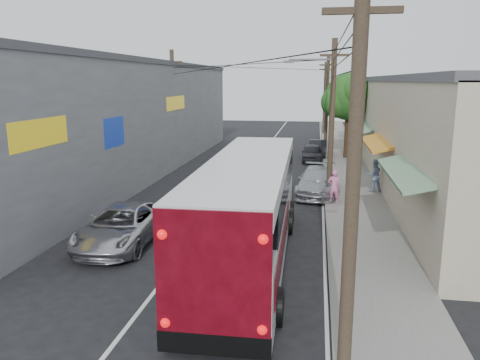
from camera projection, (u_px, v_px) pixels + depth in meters
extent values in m
plane|color=black|center=(140.00, 310.00, 12.45)|extent=(120.00, 120.00, 0.00)
cube|color=slate|center=(346.00, 173.00, 30.70)|extent=(3.00, 80.00, 0.12)
cube|color=beige|center=(415.00, 126.00, 31.30)|extent=(6.00, 40.00, 6.00)
cube|color=#4C4C51|center=(419.00, 79.00, 30.65)|extent=(6.20, 40.00, 0.30)
cube|color=#16652A|center=(408.00, 171.00, 16.41)|extent=(1.39, 6.00, 0.46)
cube|color=#D55319|center=(379.00, 142.00, 24.12)|extent=(1.39, 6.00, 0.46)
cube|color=#16652A|center=(365.00, 127.00, 31.84)|extent=(1.39, 6.00, 0.46)
cube|color=#D55319|center=(356.00, 118.00, 39.56)|extent=(1.39, 6.00, 0.46)
cube|color=#16652A|center=(350.00, 112.00, 47.28)|extent=(1.39, 6.00, 0.46)
cube|color=gray|center=(115.00, 120.00, 30.44)|extent=(7.00, 36.00, 7.00)
cube|color=#4C4C51|center=(112.00, 63.00, 29.69)|extent=(7.20, 36.00, 0.30)
cube|color=yellow|center=(39.00, 133.00, 16.23)|extent=(0.12, 3.50, 1.00)
cube|color=#1433A5|center=(113.00, 132.00, 22.15)|extent=(0.12, 2.20, 1.40)
cube|color=yellow|center=(175.00, 103.00, 31.61)|extent=(0.12, 4.00, 0.90)
cylinder|color=#473828|center=(353.00, 188.00, 8.85)|extent=(0.28, 0.28, 8.00)
cube|color=#473828|center=(362.00, 10.00, 8.19)|extent=(1.40, 0.12, 0.12)
cylinder|color=#473828|center=(332.00, 121.00, 23.33)|extent=(0.28, 0.28, 8.00)
cube|color=#473828|center=(334.00, 55.00, 22.66)|extent=(1.40, 0.12, 0.12)
cylinder|color=#473828|center=(327.00, 106.00, 37.80)|extent=(0.28, 0.28, 8.00)
cube|color=#473828|center=(328.00, 65.00, 37.13)|extent=(1.40, 0.12, 0.12)
cylinder|color=#473828|center=(325.00, 99.00, 52.28)|extent=(0.28, 0.28, 8.00)
cube|color=#473828|center=(326.00, 69.00, 51.61)|extent=(1.40, 0.12, 0.12)
cylinder|color=#473828|center=(173.00, 110.00, 31.74)|extent=(0.28, 0.28, 8.00)
cube|color=#473828|center=(172.00, 62.00, 31.07)|extent=(1.40, 0.12, 0.12)
cylinder|color=#59595E|center=(311.00, 60.00, 22.88)|extent=(2.20, 0.10, 0.10)
cube|color=#59595E|center=(289.00, 62.00, 23.07)|extent=(0.50, 0.18, 0.12)
cylinder|color=#3F2B19|center=(347.00, 133.00, 36.03)|extent=(0.44, 0.44, 4.00)
sphere|color=#124415|center=(349.00, 97.00, 35.45)|extent=(3.60, 3.60, 3.60)
sphere|color=#124415|center=(361.00, 104.00, 36.00)|extent=(2.60, 2.60, 2.60)
sphere|color=#124415|center=(337.00, 102.00, 35.29)|extent=(2.40, 2.40, 2.40)
sphere|color=#124415|center=(356.00, 91.00, 34.34)|extent=(2.20, 2.20, 2.20)
sphere|color=#124415|center=(344.00, 94.00, 36.32)|extent=(2.00, 2.00, 2.00)
cube|color=silver|center=(248.00, 228.00, 15.70)|extent=(2.74, 12.01, 1.89)
cube|color=black|center=(250.00, 184.00, 15.89)|extent=(2.72, 10.02, 1.00)
cube|color=silver|center=(249.00, 167.00, 15.26)|extent=(2.74, 12.01, 0.50)
cube|color=maroon|center=(213.00, 277.00, 9.71)|extent=(2.47, 0.13, 2.89)
cube|color=black|center=(214.00, 344.00, 10.04)|extent=(2.49, 0.15, 0.50)
sphere|color=red|center=(165.00, 323.00, 10.06)|extent=(0.22, 0.22, 0.22)
sphere|color=red|center=(262.00, 330.00, 9.77)|extent=(0.22, 0.22, 0.22)
sphere|color=red|center=(162.00, 234.00, 9.64)|extent=(0.22, 0.22, 0.22)
sphere|color=red|center=(263.00, 239.00, 9.35)|extent=(0.22, 0.22, 0.22)
cylinder|color=black|center=(180.00, 300.00, 11.95)|extent=(0.32, 1.00, 1.00)
cylinder|color=black|center=(277.00, 307.00, 11.61)|extent=(0.32, 1.00, 1.00)
cylinder|color=black|center=(227.00, 219.00, 18.90)|extent=(0.32, 1.00, 1.00)
cylinder|color=black|center=(289.00, 222.00, 18.55)|extent=(0.32, 1.00, 1.00)
cylinder|color=black|center=(233.00, 209.00, 20.35)|extent=(0.32, 1.00, 1.00)
cylinder|color=black|center=(290.00, 212.00, 20.00)|extent=(0.32, 1.00, 1.00)
imported|color=silver|center=(122.00, 226.00, 17.34)|extent=(2.49, 5.20, 1.43)
imported|color=#A6A7AE|center=(317.00, 182.00, 24.94)|extent=(2.34, 5.04, 1.43)
imported|color=#26262B|center=(312.00, 153.00, 35.23)|extent=(1.62, 3.82, 1.29)
imported|color=black|center=(318.00, 148.00, 37.65)|extent=(1.48, 3.94, 1.28)
imported|color=pink|center=(334.00, 187.00, 22.70)|extent=(0.63, 0.43, 1.65)
imported|color=#9CB7E3|center=(374.00, 175.00, 25.10)|extent=(0.99, 0.85, 1.76)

